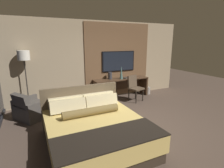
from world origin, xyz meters
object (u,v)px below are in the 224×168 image
object	(u,v)px
armchair_by_window	(32,109)
desk	(121,84)
book	(126,78)
desk_chair	(134,86)
floor_lamp	(24,60)
waste_bin	(147,90)
tv	(118,61)
vase_short	(110,76)
vase_tall	(121,72)
bed	(95,129)

from	to	relation	value
armchair_by_window	desk	bearing A→B (deg)	-111.59
book	desk	bearing A→B (deg)	158.38
desk_chair	armchair_by_window	world-z (taller)	desk_chair
armchair_by_window	book	distance (m)	3.40
desk	floor_lamp	xyz separation A→B (m)	(-3.20, 0.03, 1.03)
armchair_by_window	floor_lamp	world-z (taller)	floor_lamp
armchair_by_window	waste_bin	distance (m)	4.35
tv	vase_short	size ratio (longest dim) A/B	5.21
vase_tall	book	size ratio (longest dim) A/B	1.84
bed	armchair_by_window	bearing A→B (deg)	120.63
bed	floor_lamp	size ratio (longest dim) A/B	1.18
bed	waste_bin	world-z (taller)	bed
desk_chair	vase_tall	bearing A→B (deg)	102.94
desk	book	size ratio (longest dim) A/B	8.16
bed	desk_chair	xyz separation A→B (m)	(2.22, 1.99, 0.22)
floor_lamp	vase_short	size ratio (longest dim) A/B	7.10
armchair_by_window	vase_short	distance (m)	2.86
desk_chair	armchair_by_window	size ratio (longest dim) A/B	0.84
desk	armchair_by_window	xyz separation A→B (m)	(-3.14, -0.63, -0.26)
desk_chair	floor_lamp	xyz separation A→B (m)	(-3.44, 0.61, 1.00)
floor_lamp	vase_tall	xyz separation A→B (m)	(3.17, -0.12, -0.57)
tv	book	bearing A→B (deg)	-57.15
bed	floor_lamp	distance (m)	3.12
desk_chair	book	world-z (taller)	desk_chair
vase_short	waste_bin	size ratio (longest dim) A/B	0.92
tv	waste_bin	distance (m)	1.72
floor_lamp	bed	bearing A→B (deg)	-64.98
bed	armchair_by_window	distance (m)	2.26
armchair_by_window	vase_short	xyz separation A→B (m)	(2.71, 0.67, 0.61)
desk_chair	book	bearing A→B (deg)	79.96
desk_chair	floor_lamp	world-z (taller)	floor_lamp
waste_bin	vase_tall	bearing A→B (deg)	178.89
bed	desk	world-z (taller)	bed
vase_short	bed	bearing A→B (deg)	-120.74
book	waste_bin	xyz separation A→B (m)	(1.00, -0.05, -0.61)
bed	floor_lamp	world-z (taller)	floor_lamp
floor_lamp	book	size ratio (longest dim) A/B	7.02
floor_lamp	vase_tall	bearing A→B (deg)	-2.18
floor_lamp	vase_short	world-z (taller)	floor_lamp
tv	floor_lamp	xyz separation A→B (m)	(-3.20, -0.18, 0.19)
vase_short	tv	bearing A→B (deg)	20.58
floor_lamp	vase_tall	distance (m)	3.22
waste_bin	floor_lamp	bearing A→B (deg)	178.12
tv	vase_short	bearing A→B (deg)	-159.42
tv	desk_chair	bearing A→B (deg)	-73.43
desk	desk_chair	size ratio (longest dim) A/B	2.34
desk_chair	desk	bearing A→B (deg)	95.81
desk_chair	waste_bin	distance (m)	1.12
bed	waste_bin	xyz separation A→B (m)	(3.16, 2.46, -0.19)
floor_lamp	armchair_by_window	bearing A→B (deg)	-84.56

